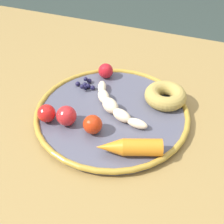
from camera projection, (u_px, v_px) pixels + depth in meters
The scene contains 10 objects.
dining_table at pixel (98, 129), 0.79m from camera, with size 1.12×0.79×0.77m.
plate at pixel (112, 113), 0.68m from camera, with size 0.34×0.34×0.02m.
banana at pixel (113, 105), 0.67m from camera, with size 0.16×0.13×0.03m.
carrot_orange at pixel (129, 147), 0.57m from camera, with size 0.13×0.07×0.03m.
donut at pixel (165, 96), 0.69m from camera, with size 0.09×0.09×0.03m, color #AD9246.
blueberry_pile at pixel (86, 85), 0.74m from camera, with size 0.05×0.05×0.02m.
tomato_near at pixel (47, 113), 0.64m from camera, with size 0.04×0.04×0.04m, color red.
tomato_mid at pixel (93, 124), 0.62m from camera, with size 0.04×0.04×0.04m, color red.
tomato_far at pixel (106, 71), 0.76m from camera, with size 0.04×0.04×0.04m, color red.
tomato_extra at pixel (66, 116), 0.63m from camera, with size 0.04×0.04×0.04m, color red.
Camera 1 is at (-0.24, 0.52, 1.22)m, focal length 49.27 mm.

